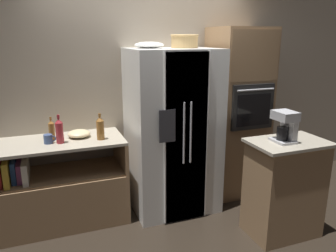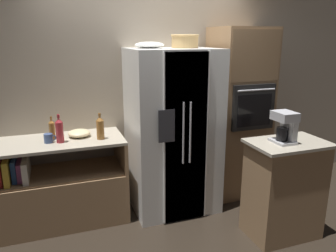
{
  "view_description": "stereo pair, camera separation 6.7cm",
  "coord_description": "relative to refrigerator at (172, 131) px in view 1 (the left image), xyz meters",
  "views": [
    {
      "loc": [
        -1.13,
        -3.3,
        1.97
      ],
      "look_at": [
        0.09,
        -0.05,
        1.02
      ],
      "focal_mm": 35.0,
      "sensor_mm": 36.0,
      "label": 1
    },
    {
      "loc": [
        -1.07,
        -3.32,
        1.97
      ],
      "look_at": [
        0.09,
        -0.05,
        1.02
      ],
      "focal_mm": 35.0,
      "sensor_mm": 36.0,
      "label": 2
    }
  ],
  "objects": [
    {
      "name": "ground_plane",
      "position": [
        -0.17,
        -0.04,
        -0.92
      ],
      "size": [
        20.0,
        20.0,
        0.0
      ],
      "primitive_type": "plane",
      "color": "black"
    },
    {
      "name": "wall_back",
      "position": [
        -0.17,
        0.44,
        0.48
      ],
      "size": [
        12.0,
        0.06,
        2.8
      ],
      "color": "tan",
      "rests_on": "ground_plane"
    },
    {
      "name": "counter_left",
      "position": [
        -1.25,
        0.08,
        -0.58
      ],
      "size": [
        1.31,
        0.65,
        0.92
      ],
      "color": "#93704C",
      "rests_on": "ground_plane"
    },
    {
      "name": "refrigerator",
      "position": [
        0.0,
        0.0,
        0.0
      ],
      "size": [
        0.95,
        0.83,
        1.85
      ],
      "color": "silver",
      "rests_on": "ground_plane"
    },
    {
      "name": "wall_oven",
      "position": [
        0.91,
        0.1,
        0.12
      ],
      "size": [
        0.66,
        0.67,
        2.08
      ],
      "color": "#93704C",
      "rests_on": "ground_plane"
    },
    {
      "name": "island_counter",
      "position": [
        0.84,
        -0.94,
        -0.42
      ],
      "size": [
        0.75,
        0.5,
        0.99
      ],
      "color": "#93704C",
      "rests_on": "ground_plane"
    },
    {
      "name": "wicker_basket",
      "position": [
        0.15,
        0.03,
        1.0
      ],
      "size": [
        0.31,
        0.31,
        0.14
      ],
      "color": "tan",
      "rests_on": "refrigerator"
    },
    {
      "name": "fruit_bowl",
      "position": [
        -0.23,
        0.11,
        0.96
      ],
      "size": [
        0.32,
        0.32,
        0.07
      ],
      "color": "white",
      "rests_on": "refrigerator"
    },
    {
      "name": "bottle_tall",
      "position": [
        -1.22,
        -0.01,
        0.13
      ],
      "size": [
        0.08,
        0.08,
        0.29
      ],
      "color": "maroon",
      "rests_on": "counter_left"
    },
    {
      "name": "bottle_short",
      "position": [
        -1.29,
        0.14,
        0.11
      ],
      "size": [
        0.06,
        0.06,
        0.25
      ],
      "color": "brown",
      "rests_on": "counter_left"
    },
    {
      "name": "bottle_wide",
      "position": [
        -0.82,
        -0.02,
        0.12
      ],
      "size": [
        0.08,
        0.08,
        0.28
      ],
      "color": "brown",
      "rests_on": "counter_left"
    },
    {
      "name": "mug",
      "position": [
        -1.33,
        0.03,
        0.05
      ],
      "size": [
        0.12,
        0.09,
        0.09
      ],
      "color": "#384C7A",
      "rests_on": "counter_left"
    },
    {
      "name": "mixing_bowl",
      "position": [
        -1.02,
        0.14,
        0.04
      ],
      "size": [
        0.24,
        0.24,
        0.08
      ],
      "color": "beige",
      "rests_on": "counter_left"
    },
    {
      "name": "coffee_maker",
      "position": [
        0.79,
        -0.94,
        0.24
      ],
      "size": [
        0.18,
        0.22,
        0.3
      ],
      "color": "#B2B2B7",
      "rests_on": "island_counter"
    }
  ]
}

